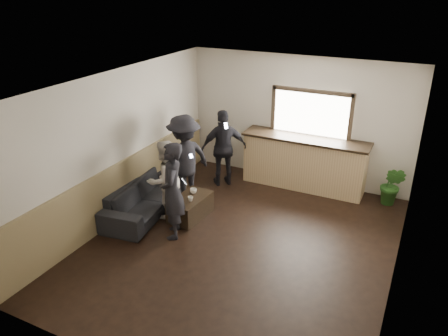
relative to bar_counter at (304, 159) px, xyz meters
The scene contains 12 objects.
ground 2.79m from the bar_counter, 96.35° to the right, with size 5.00×6.00×0.01m, color black.
room_shell 3.00m from the bar_counter, 111.04° to the right, with size 5.01×6.01×2.80m.
bar_counter is the anchor object (origin of this frame).
sofa 3.51m from the bar_counter, 134.59° to the right, with size 2.15×0.84×0.63m, color black.
coffee_table 2.78m from the bar_counter, 124.52° to the right, with size 0.52×0.93×0.41m, color black.
cup_a 2.62m from the bar_counter, 127.29° to the right, with size 0.13×0.13×0.10m, color silver.
cup_b 2.80m from the bar_counter, 121.86° to the right, with size 0.10×0.10×0.09m, color silver.
potted_plant 1.86m from the bar_counter, ahead, with size 0.47×0.38×0.85m, color #2D6623.
person_a 3.32m from the bar_counter, 116.79° to the right, with size 0.67×0.77×1.76m.
person_b 3.15m from the bar_counter, 129.52° to the right, with size 0.81×0.91×1.54m.
person_c 2.63m from the bar_counter, 139.75° to the right, with size 1.08×1.35×1.83m.
person_d 1.77m from the bar_counter, 158.02° to the right, with size 1.04×0.95×1.71m.
Camera 1 is at (2.58, -5.91, 4.28)m, focal length 35.00 mm.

